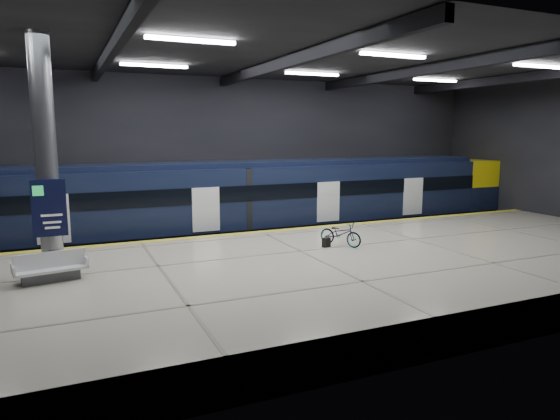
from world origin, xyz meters
TOP-DOWN VIEW (x-y plane):
  - ground at (0.00, 0.00)m, footprint 30.00×30.00m
  - room_shell at (-0.00, 0.00)m, footprint 30.10×16.10m
  - platform at (0.00, -2.50)m, footprint 30.00×11.00m
  - safety_strip at (0.00, 2.75)m, footprint 30.00×0.40m
  - rails at (0.00, 5.50)m, footprint 30.00×1.52m
  - train at (2.76, 5.50)m, footprint 29.40×2.84m
  - bench at (-8.08, -1.42)m, footprint 2.04×1.11m
  - bicycle at (1.75, -0.83)m, footprint 1.35×1.80m
  - pannier_bag at (1.15, -0.83)m, footprint 0.34×0.27m
  - info_column at (-8.00, -1.03)m, footprint 0.90×0.78m

SIDE VIEW (x-z plane):
  - ground at x=0.00m, z-range 0.00..0.00m
  - rails at x=0.00m, z-range 0.00..0.16m
  - platform at x=0.00m, z-range 0.00..1.10m
  - safety_strip at x=0.00m, z-range 1.10..1.11m
  - pannier_bag at x=1.15m, z-range 1.10..1.45m
  - bench at x=-8.08m, z-range 0.97..1.83m
  - bicycle at x=1.75m, z-range 1.10..2.00m
  - train at x=2.76m, z-range 0.16..3.95m
  - info_column at x=-8.00m, z-range 1.01..7.91m
  - room_shell at x=0.00m, z-range 1.69..9.74m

